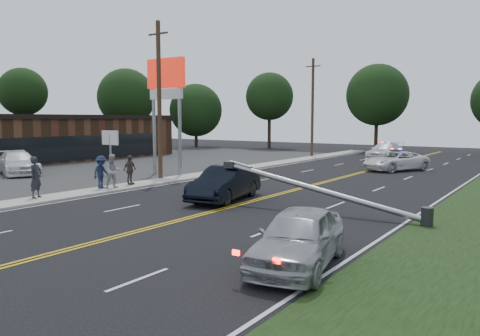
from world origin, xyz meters
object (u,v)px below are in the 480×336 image
Objects in this scene: bystander_c at (101,172)px; parked_car at (18,163)px; utility_pole_far at (312,107)px; waiting_sedan at (299,237)px; bystander_d at (130,170)px; emergency_a at (396,161)px; bystander_b at (113,171)px; small_sign at (110,142)px; bystander_a at (36,177)px; fallen_streetlight at (328,192)px; emergency_b at (385,151)px; utility_pole_mid at (159,100)px; pylon_sign at (166,88)px; crashed_sedan at (225,183)px.

parked_car is at bearing 71.90° from bystander_c.
utility_pole_far reaches higher than waiting_sedan.
bystander_c reaches higher than bystander_d.
bystander_b is at bearing -89.76° from emergency_a.
bystander_b reaches higher than emergency_a.
waiting_sedan is at bearing -27.95° from small_sign.
bystander_a is (0.49, -30.94, -3.96)m from utility_pole_far.
bystander_c is (5.36, -5.12, -1.32)m from small_sign.
bystander_a is (-12.90, -4.94, 0.20)m from fallen_streetlight.
emergency_b is at bearing 62.70° from small_sign.
utility_pole_mid is at bearing 133.26° from waiting_sedan.
emergency_a is (15.65, 14.08, -1.60)m from small_sign.
small_sign is 1.80× the size of bystander_d.
pylon_sign is 12.11m from bystander_a.
bystander_d is (11.06, 0.39, 0.17)m from parked_car.
small_sign is 21.11m from emergency_a.
bystander_d is at bearing -30.34° from small_sign.
waiting_sedan is 16.10m from bystander_c.
fallen_streetlight is 1.68× the size of parked_car.
bystander_c is at bearing -43.73° from small_sign.
pylon_sign is 12.07m from crashed_sedan.
crashed_sedan reaches higher than emergency_b.
bystander_a is at bearing 160.89° from waiting_sedan.
crashed_sedan is at bearing -75.55° from bystander_a.
bystander_c is 1.04× the size of bystander_d.
emergency_a is at bearing 52.40° from utility_pole_mid.
utility_pole_mid is (-13.39, 4.00, 4.17)m from fallen_streetlight.
crashed_sedan is at bearing -31.96° from pylon_sign.
bystander_c is at bearing 166.51° from bystander_d.
parked_car is at bearing 169.23° from crashed_sedan.
bystander_a reaches higher than parked_car.
waiting_sedan is 16.71m from bystander_d.
crashed_sedan is at bearing -72.86° from utility_pole_far.
emergency_b is (-0.78, 26.96, -0.01)m from crashed_sedan.
small_sign is 23.15m from waiting_sedan.
emergency_a is (10.85, -7.92, -4.35)m from utility_pole_far.
bystander_c is at bearing -88.83° from utility_pole_far.
small_sign is at bearing 140.06° from waiting_sedan.
bystander_a is at bearing -59.38° from small_sign.
emergency_b is at bearing 139.78° from emergency_a.
bystander_d is at bearing 176.53° from fallen_streetlight.
emergency_b is (8.47, 21.19, -5.18)m from pylon_sign.
bystander_b is 0.64m from bystander_c.
crashed_sedan is 10.41m from waiting_sedan.
parked_car is at bearing 111.44° from bystander_b.
crashed_sedan is 1.09× the size of waiting_sedan.
emergency_b is 27.20m from bystander_d.
fallen_streetlight reaches higher than waiting_sedan.
bystander_a is (-15.12, 1.89, 0.34)m from waiting_sedan.
utility_pole_mid is at bearing 163.36° from fallen_streetlight.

